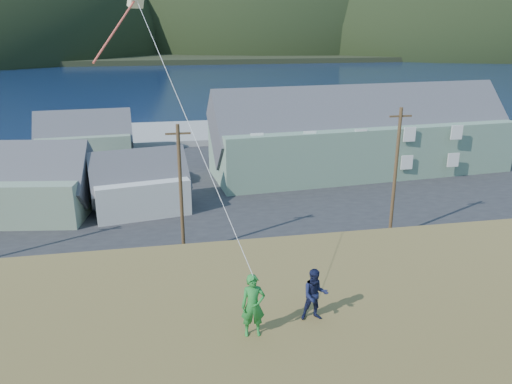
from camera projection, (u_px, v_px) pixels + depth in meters
ground at (217, 263)px, 33.00m from camera, size 900.00×900.00×0.00m
grass_strip at (220, 276)px, 31.12m from camera, size 110.00×8.00×0.10m
waterfront_lot at (197, 185)px, 48.81m from camera, size 72.00×36.00×0.12m
wharf at (141, 135)px, 69.04m from camera, size 26.00×14.00×0.90m
far_shore at (162, 46)px, 339.94m from camera, size 900.00×320.00×2.00m
far_hills at (223, 47)px, 298.77m from camera, size 760.00×265.00×143.00m
lodge at (362, 133)px, 51.91m from camera, size 31.97×11.29×11.03m
shed_palegreen_near at (24, 184)px, 40.01m from camera, size 11.09×7.91×7.47m
shed_white at (140, 184)px, 41.33m from camera, size 8.71×6.53×6.31m
shed_palegreen_far at (85, 138)px, 56.58m from camera, size 10.95×6.74×7.10m
utility_poles at (174, 189)px, 32.42m from camera, size 31.36×0.24×9.66m
parked_cars at (106, 172)px, 50.32m from camera, size 24.40×12.71×1.58m
kite_flyer_green at (253, 306)px, 12.92m from camera, size 0.66×0.45×1.73m
kite_flyer_navy at (315, 295)px, 13.65m from camera, size 0.78×0.63×1.51m
kite_rig at (134, 7)px, 15.63m from camera, size 1.95×3.44×9.63m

